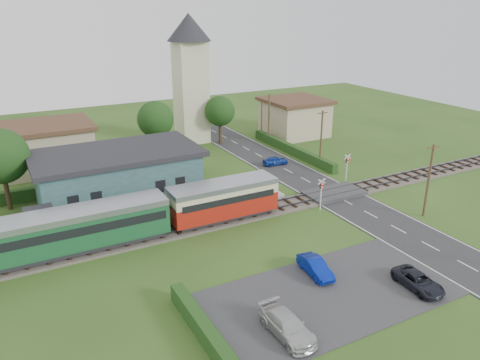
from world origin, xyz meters
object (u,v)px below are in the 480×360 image
crossing_signal_near (321,190)px  equipment_hut (40,224)px  car_park_silver (287,326)px  station_building (118,176)px  pedestrian_near (215,197)px  church_tower (190,69)px  car_on_road (275,161)px  crossing_signal_far (347,164)px  pedestrian_far (66,222)px  car_park_blue (315,267)px  car_park_dark (418,281)px  train (22,240)px  house_east (295,117)px  house_west (46,146)px

crossing_signal_near → equipment_hut: bearing=167.1°
car_park_silver → station_building: bearing=96.3°
crossing_signal_near → pedestrian_near: crossing_signal_near is taller
church_tower → car_on_road: size_ratio=5.61×
pedestrian_near → car_park_silver: bearing=87.3°
crossing_signal_near → crossing_signal_far: 8.65m
pedestrian_far → car_on_road: bearing=-63.1°
station_building → car_on_road: size_ratio=5.10×
crossing_signal_near → car_on_road: (3.40, 13.56, -1.56)m
crossing_signal_far → pedestrian_near: crossing_signal_far is taller
crossing_signal_far → pedestrian_near: bearing=179.0°
pedestrian_near → car_park_blue: bearing=105.3°
car_park_dark → pedestrian_far: bearing=139.3°
car_park_dark → pedestrian_near: bearing=112.7°
church_tower → equipment_hut: bearing=-135.3°
church_tower → crossing_signal_far: bearing=-70.0°
train → house_east: bearing=29.1°
house_west → church_tower: bearing=8.5°
station_building → train: (-9.59, -8.99, -0.52)m
house_west → car_park_blue: house_west is taller
pedestrian_far → house_east: bearing=-52.5°
car_park_dark → pedestrian_near: size_ratio=2.61×
house_west → car_park_dark: 43.85m
crossing_signal_far → car_park_silver: 27.40m
house_east → car_park_silver: house_east is taller
equipment_hut → car_park_silver: equipment_hut is taller
crossing_signal_near → car_park_silver: size_ratio=0.74×
car_park_blue → car_park_silver: bearing=-134.0°
crossing_signal_far → car_park_blue: 20.19m
church_tower → car_park_dark: church_tower is taller
house_east → crossing_signal_near: bearing=-119.1°
house_east → car_park_dark: 41.49m
house_west → house_east: same height
church_tower → house_east: (15.00, -4.00, -7.43)m
church_tower → pedestrian_far: size_ratio=9.45×
train → house_east: (39.59, 22.00, 0.62)m
car_park_blue → car_park_dark: (5.25, -4.83, -0.05)m
train → pedestrian_near: (17.22, 2.66, -0.98)m
crossing_signal_near → pedestrian_near: size_ratio=2.18×
house_west → crossing_signal_near: bearing=-49.9°
station_building → house_west: 14.87m
car_park_silver → pedestrian_far: size_ratio=2.38×
station_building → pedestrian_near: station_building is taller
house_west → car_on_road: bearing=-25.5°
station_building → car_park_blue: (9.02, -20.49, -2.02)m
equipment_hut → station_building: station_building is taller
crossing_signal_near → pedestrian_far: (-22.40, 5.71, -0.76)m
train → car_park_silver: train is taller
train → car_park_dark: train is taller
train → equipment_hut: bearing=63.6°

